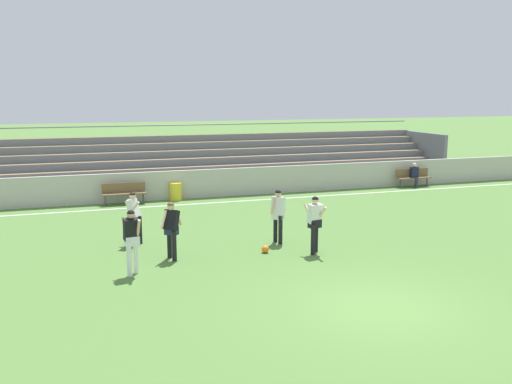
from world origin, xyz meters
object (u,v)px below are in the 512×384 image
Objects in this scene: trash_bin at (176,191)px; bench_centre_sideline at (124,191)px; spectator_seated at (415,173)px; soccer_ball at (265,249)px; bleacher_stand at (200,160)px; player_white_challenging at (278,211)px; player_dark_wide_right at (171,226)px; bench_far_right at (413,176)px; player_dark_wide_left at (132,236)px; player_white_trailing_run at (133,213)px; player_white_overlapping at (315,219)px.

bench_centre_sideline is at bearing -174.68° from trash_bin.
spectator_seated is 13.88m from soccer_ball.
player_white_challenging is at bearing -90.52° from bleacher_stand.
player_dark_wide_right is (-13.58, -8.41, 0.28)m from spectator_seated.
bench_far_right is 8.18× the size of soccer_ball.
player_dark_wide_right reaches higher than spectator_seated.
soccer_ball is at bearing 11.70° from player_dark_wide_left.
bench_centre_sideline is 8.55m from player_dark_wide_right.
player_white_challenging is 1.02× the size of player_white_trailing_run.
player_dark_wide_right is 1.00× the size of player_white_trailing_run.
player_white_challenging is at bearing 113.82° from player_white_overlapping.
player_dark_wide_right reaches higher than bench_far_right.
player_white_trailing_run is (-14.41, -6.57, 0.43)m from bench_far_right.
player_dark_wide_right is at bearing 170.27° from player_white_overlapping.
player_dark_wide_left is (-4.74, -13.18, -0.26)m from bleacher_stand.
player_dark_wide_right is 1.57m from player_dark_wide_left.
bench_far_right is 2.36× the size of trash_bin.
spectator_seated is 0.71× the size of player_dark_wide_left.
player_dark_wide_left reaches higher than soccer_ball.
bleacher_stand is 15.94× the size of player_white_trailing_run.
trash_bin is 10.19m from player_dark_wide_left.
player_white_challenging is 1.02× the size of player_dark_wide_right.
player_white_challenging is 0.99× the size of player_dark_wide_left.
bench_centre_sideline is 2.36× the size of trash_bin.
bench_far_right reaches higher than trash_bin.
player_white_challenging is 4.46m from player_white_trailing_run.
bleacher_stand reaches higher than spectator_seated.
spectator_seated reaches higher than bench_centre_sideline.
player_dark_wide_left is at bearing -159.66° from player_white_challenging.
player_white_challenging reaches higher than bench_centre_sideline.
spectator_seated is 15.97m from player_dark_wide_right.
bench_centre_sideline is 1.09× the size of player_white_trailing_run.
bench_far_right is at bearing 37.68° from player_white_challenging.
player_white_challenging is at bearing 51.08° from soccer_ball.
bleacher_stand reaches higher than player_dark_wide_left.
bench_far_right is 11.88m from trash_bin.
bench_far_right is 1.49× the size of spectator_seated.
player_dark_wide_right is at bearing -168.54° from player_white_challenging.
bench_centre_sideline reaches higher than soccer_ball.
soccer_ball is (2.71, -0.21, -0.87)m from player_dark_wide_right.
trash_bin is at bearing 5.32° from bench_centre_sideline.
bench_centre_sideline is 8.18× the size of soccer_ball.
bench_far_right is 1.09× the size of player_dark_wide_right.
player_white_challenging reaches higher than soccer_ball.
bleacher_stand is at bearing 73.72° from player_dark_wide_right.
player_dark_wide_right is 2.85m from soccer_ball.
soccer_ball is (1.01, -8.94, -0.27)m from trash_bin.
bench_far_right is (10.03, -3.63, -0.74)m from bleacher_stand.
player_white_overlapping is at bearing -75.95° from trash_bin.
spectator_seated is at bearing 43.74° from player_white_overlapping.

